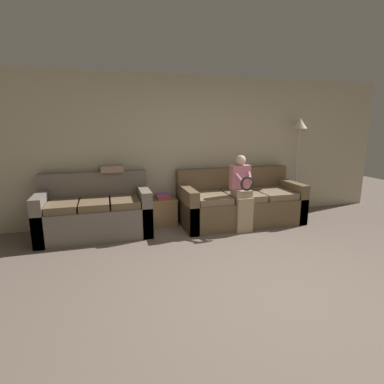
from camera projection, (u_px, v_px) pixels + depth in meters
The scene contains 9 objects.
ground_plane at pixel (274, 300), 2.97m from camera, with size 14.00×14.00×0.00m, color #6B5B51.
wall_back at pixel (193, 149), 5.40m from camera, with size 7.81×0.06×2.55m.
couch_main at pixel (239, 204), 5.33m from camera, with size 2.12×0.94×0.94m.
couch_side at pixel (96, 213), 4.71m from camera, with size 1.68×0.87×0.96m.
child_left_seated at pixel (242, 190), 4.84m from camera, with size 0.32×0.38×1.23m.
side_shelf at pixel (163, 211), 5.22m from camera, with size 0.45×0.41×0.46m.
book_stack at pixel (163, 196), 5.17m from camera, with size 0.25×0.24×0.08m.
floor_lamp at pixel (299, 136), 5.70m from camera, with size 0.27×0.27×1.83m.
throw_pillow at pixel (112, 168), 4.93m from camera, with size 0.36×0.36×0.10m.
Camera 1 is at (-1.53, -2.34, 1.69)m, focal length 28.00 mm.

